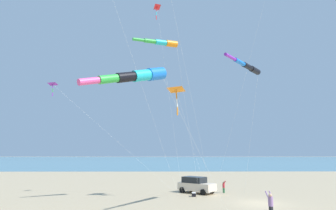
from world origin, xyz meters
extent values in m
plane|color=tan|center=(0.00, 0.00, 0.00)|extent=(600.00, 600.00, 0.00)
cube|color=teal|center=(-165.00, 0.00, 0.00)|extent=(240.00, 600.00, 0.01)
cube|color=beige|center=(-6.74, -5.19, 0.75)|extent=(4.20, 4.47, 0.84)
cube|color=black|center=(-6.96, -5.45, 1.51)|extent=(2.91, 3.02, 0.68)
cylinder|color=black|center=(-6.49, -3.48, 0.33)|extent=(0.60, 0.64, 0.66)
cylinder|color=black|center=(-5.09, -4.68, 0.33)|extent=(0.60, 0.64, 0.66)
cylinder|color=black|center=(-8.39, -5.70, 0.33)|extent=(0.60, 0.64, 0.66)
cylinder|color=black|center=(-6.99, -6.90, 0.33)|extent=(0.60, 0.64, 0.66)
cube|color=black|center=(-4.21, -5.80, 0.18)|extent=(0.60, 0.40, 0.36)
cube|color=white|center=(-4.21, -5.80, 0.39)|extent=(0.62, 0.42, 0.06)
cylinder|color=#8E6B9E|center=(6.01, -1.15, 1.12)|extent=(0.45, 0.45, 0.66)
sphere|color=tan|center=(6.01, -1.15, 1.57)|extent=(0.25, 0.25, 0.25)
cylinder|color=#8E6B9E|center=(5.91, -1.35, 1.62)|extent=(0.41, 0.21, 0.50)
cylinder|color=#8E6B9E|center=(5.81, -1.04, 1.62)|extent=(0.41, 0.21, 0.50)
cube|color=#3D7F51|center=(-6.93, -2.01, 0.30)|extent=(0.22, 0.26, 0.59)
cylinder|color=#B72833|center=(-6.93, -2.01, 0.84)|extent=(0.37, 0.37, 0.49)
sphere|color=brown|center=(-6.93, -2.01, 1.17)|extent=(0.19, 0.19, 0.19)
cylinder|color=#B72833|center=(-6.97, -1.84, 1.21)|extent=(0.21, 0.30, 0.37)
cylinder|color=#B72833|center=(-6.76, -1.96, 1.21)|extent=(0.21, 0.30, 0.37)
cylinder|color=white|center=(0.41, -6.48, 10.68)|extent=(10.15, 5.35, 21.37)
pyramid|color=red|center=(-1.39, -9.84, 20.46)|extent=(1.18, 0.92, 0.41)
cylinder|color=black|center=(-1.38, -9.81, 20.40)|extent=(0.25, 0.83, 0.43)
cylinder|color=red|center=(-1.39, -9.84, 20.11)|extent=(0.11, 0.15, 0.48)
cylinder|color=#1EB7C6|center=(-1.38, -9.89, 19.65)|extent=(0.15, 0.14, 0.48)
cylinder|color=red|center=(-1.36, -9.89, 19.18)|extent=(0.08, 0.12, 0.48)
cylinder|color=white|center=(-2.78, -8.40, 10.18)|extent=(2.80, 2.84, 20.36)
cylinder|color=white|center=(-1.00, -1.19, 10.41)|extent=(7.53, 4.59, 20.81)
pyramid|color=orange|center=(-1.79, -7.77, 11.34)|extent=(2.23, 2.31, 0.57)
cylinder|color=black|center=(-1.76, -7.75, 11.23)|extent=(1.31, 1.11, 0.51)
cylinder|color=orange|center=(-1.78, -7.72, 10.70)|extent=(0.19, 0.24, 0.89)
cylinder|color=white|center=(-1.80, -7.65, 9.82)|extent=(0.20, 0.24, 0.89)
cylinder|color=orange|center=(-1.76, -7.63, 8.95)|extent=(0.26, 0.17, 0.89)
cylinder|color=white|center=(-4.83, -5.83, 5.58)|extent=(6.15, 3.85, 11.16)
cylinder|color=white|center=(2.84, -10.98, 10.53)|extent=(11.85, 7.18, 21.05)
cylinder|color=black|center=(1.92, -0.50, 12.29)|extent=(1.95, 1.59, 0.65)
cylinder|color=black|center=(3.53, -1.63, 12.17)|extent=(1.89, 1.50, 0.55)
cylinder|color=blue|center=(5.15, -2.76, 12.05)|extent=(1.83, 1.42, 0.46)
cylinder|color=purple|center=(6.77, -3.89, 11.93)|extent=(1.77, 1.33, 0.36)
cylinder|color=white|center=(-1.47, -0.17, 6.11)|extent=(5.16, 0.47, 12.21)
cylinder|color=blue|center=(10.89, -9.48, 9.42)|extent=(1.45, 1.48, 1.04)
cylinder|color=#1EB7C6|center=(11.64, -10.29, 9.12)|extent=(1.36, 1.39, 0.94)
cylinder|color=black|center=(12.39, -11.09, 8.81)|extent=(1.26, 1.29, 0.84)
cylinder|color=green|center=(13.15, -11.90, 8.51)|extent=(1.16, 1.20, 0.74)
cylinder|color=#EF4C93|center=(13.90, -12.70, 8.20)|extent=(1.07, 1.11, 0.64)
cylinder|color=white|center=(7.12, -6.46, 4.69)|extent=(6.79, 5.26, 9.38)
pyramid|color=purple|center=(-1.99, -20.88, 11.92)|extent=(1.14, 1.07, 0.30)
cylinder|color=black|center=(-1.98, -20.87, 11.87)|extent=(0.51, 0.67, 0.29)
cylinder|color=purple|center=(-1.99, -20.86, 11.61)|extent=(0.12, 0.11, 0.43)
cylinder|color=green|center=(-2.02, -20.83, 11.18)|extent=(0.11, 0.12, 0.43)
cylinder|color=purple|center=(-2.02, -20.84, 10.75)|extent=(0.09, 0.12, 0.44)
cylinder|color=white|center=(-5.78, -14.44, 5.92)|extent=(7.62, 12.87, 11.84)
cylinder|color=orange|center=(0.34, -8.29, 15.51)|extent=(1.11, 1.37, 0.71)
cylinder|color=#1EB7C6|center=(0.87, -9.33, 15.43)|extent=(1.01, 1.31, 0.59)
cylinder|color=green|center=(1.40, -10.38, 15.35)|extent=(0.90, 1.25, 0.48)
cylinder|color=green|center=(1.93, -11.43, 15.27)|extent=(0.79, 1.19, 0.36)
cylinder|color=white|center=(-2.85, -6.39, 7.69)|extent=(5.85, 2.76, 15.39)
camera|label=1|loc=(27.88, -8.90, 4.69)|focal=30.73mm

